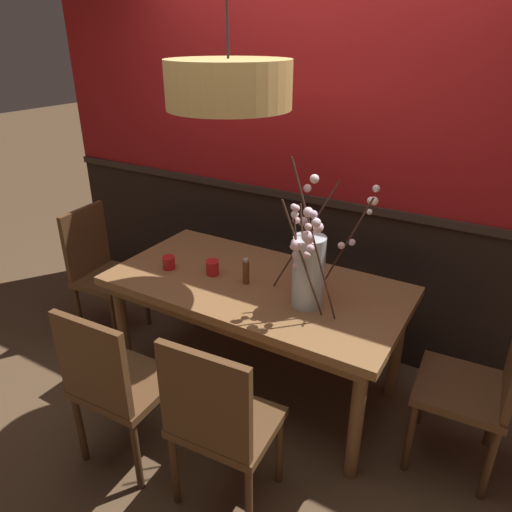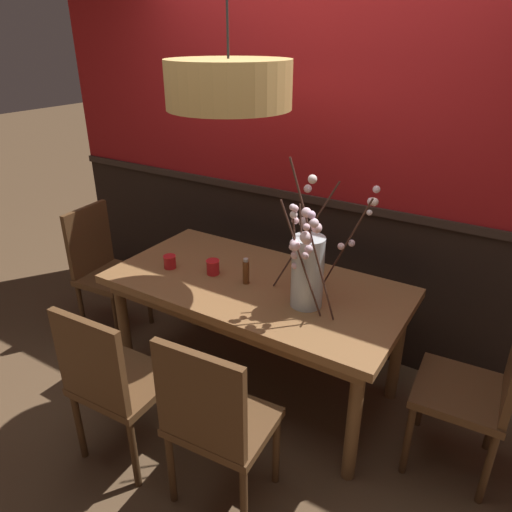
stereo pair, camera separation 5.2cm
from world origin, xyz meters
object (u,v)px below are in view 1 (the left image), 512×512
chair_near_side_left (114,381)px  vase_with_blossoms (309,268)px  candle_holder_nearer_edge (212,267)px  chair_far_side_left (285,252)px  condiment_bottle (246,272)px  chair_head_east_end (480,383)px  chair_head_west_end (100,266)px  pendant_lamp (229,84)px  chair_near_side_right (218,419)px  chair_far_side_right (354,271)px  dining_table (256,295)px  candle_holder_nearer_center (169,262)px

chair_near_side_left → vase_with_blossoms: size_ratio=1.13×
vase_with_blossoms → candle_holder_nearer_edge: 0.66m
chair_far_side_left → condiment_bottle: size_ratio=6.07×
chair_head_east_end → condiment_bottle: chair_head_east_end is taller
chair_head_east_end → condiment_bottle: bearing=-177.1°
chair_head_west_end → condiment_bottle: 1.30m
vase_with_blossoms → pendant_lamp: 1.00m
chair_head_east_end → pendant_lamp: bearing=-176.6°
chair_head_west_end → vase_with_blossoms: size_ratio=1.16×
chair_near_side_left → candle_holder_nearer_edge: chair_near_side_left is taller
chair_near_side_left → vase_with_blossoms: bearing=50.6°
chair_near_side_left → candle_holder_nearer_edge: 0.87m
chair_near_side_right → candle_holder_nearer_edge: (-0.57, 0.78, 0.27)m
chair_near_side_left → chair_far_side_right: bearing=70.8°
dining_table → chair_far_side_left: (-0.26, 0.87, -0.13)m
pendant_lamp → chair_near_side_right: bearing=-61.5°
chair_head_east_end → condiment_bottle: (-1.30, -0.07, 0.30)m
chair_far_side_left → vase_with_blossoms: bearing=-56.7°
dining_table → pendant_lamp: (-0.12, -0.06, 1.18)m
chair_far_side_right → chair_head_west_end: bearing=-151.3°
vase_with_blossoms → condiment_bottle: 0.43m
chair_far_side_right → chair_near_side_left: size_ratio=1.03×
candle_holder_nearer_center → condiment_bottle: size_ratio=0.52×
dining_table → chair_head_east_end: chair_head_east_end is taller
pendant_lamp → chair_head_west_end: bearing=178.6°
candle_holder_nearer_edge → pendant_lamp: size_ratio=0.10×
chair_head_west_end → candle_holder_nearer_edge: size_ratio=10.53×
chair_near_side_right → pendant_lamp: size_ratio=1.05×
chair_near_side_right → chair_near_side_left: 0.59m
candle_holder_nearer_edge → pendant_lamp: 1.06m
chair_head_east_end → chair_far_side_left: 1.74m
dining_table → condiment_bottle: condiment_bottle is taller
chair_near_side_left → dining_table: bearing=71.4°
chair_near_side_left → chair_head_west_end: bearing=140.1°
vase_with_blossoms → candle_holder_nearer_edge: (-0.64, 0.02, -0.17)m
candle_holder_nearer_center → chair_far_side_left: bearing=73.5°
chair_head_west_end → chair_near_side_left: bearing=-39.9°
chair_near_side_left → chair_head_east_end: bearing=30.1°
chair_far_side_left → chair_far_side_right: bearing=-1.7°
chair_far_side_right → condiment_bottle: bearing=-111.3°
chair_far_side_left → pendant_lamp: bearing=-81.8°
chair_far_side_left → candle_holder_nearer_center: chair_far_side_left is taller
dining_table → candle_holder_nearer_center: bearing=-167.5°
chair_head_east_end → chair_near_side_left: size_ratio=1.00×
chair_head_east_end → chair_near_side_left: 1.80m
chair_far_side_left → candle_holder_nearer_edge: (-0.02, -0.92, 0.26)m
chair_far_side_left → candle_holder_nearer_center: 1.07m
chair_head_west_end → condiment_bottle: (1.26, -0.01, 0.29)m
chair_far_side_right → condiment_bottle: 1.01m
chair_far_side_left → pendant_lamp: (0.13, -0.93, 1.31)m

